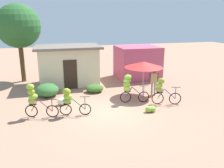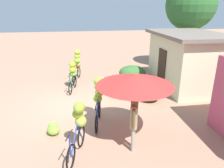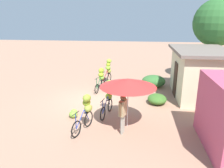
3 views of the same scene
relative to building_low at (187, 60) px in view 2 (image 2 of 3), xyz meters
name	(u,v)px [view 2 (image 2 of 3)]	position (x,y,z in m)	size (l,w,h in m)	color
ground_plane	(71,105)	(1.50, -5.98, -1.42)	(60.00, 60.00, 0.00)	#A37960
building_low	(187,60)	(0.00, 0.00, 0.00)	(4.58, 3.14, 2.80)	beige
tree_behind_building	(191,5)	(-3.29, 1.67, 2.67)	(3.17, 3.17, 5.71)	brown
hedge_bush_front_left	(132,72)	(-1.57, -2.45, -1.03)	(1.38, 1.55, 0.78)	#356A31
hedge_bush_front_right	(149,94)	(1.42, -2.45, -1.17)	(1.18, 1.02, 0.51)	#3B6A27
market_umbrella	(135,80)	(4.18, -3.94, 0.54)	(2.34, 2.34, 2.14)	beige
bicycle_leftmost	(77,62)	(-2.15, -5.61, -0.44)	(1.60, 0.64, 1.69)	black
bicycle_near_pile	(73,73)	(-0.52, -5.86, -0.57)	(1.53, 0.48, 1.42)	black
bicycle_center_loaded	(99,95)	(2.91, -4.90, -0.44)	(1.66, 0.56, 1.65)	black
bicycle_by_shop	(79,124)	(4.58, -5.65, -0.55)	(1.58, 0.63, 1.51)	black
banana_pile_on_ground	(53,129)	(3.54, -6.51, -1.27)	(0.69, 0.58, 0.32)	#82BB3C
produce_sack	(104,82)	(-0.72, -4.26, -1.20)	(0.70, 0.44, 0.44)	silver
person_vendor	(134,119)	(4.82, -4.10, -0.41)	(0.55, 0.32, 1.65)	gray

